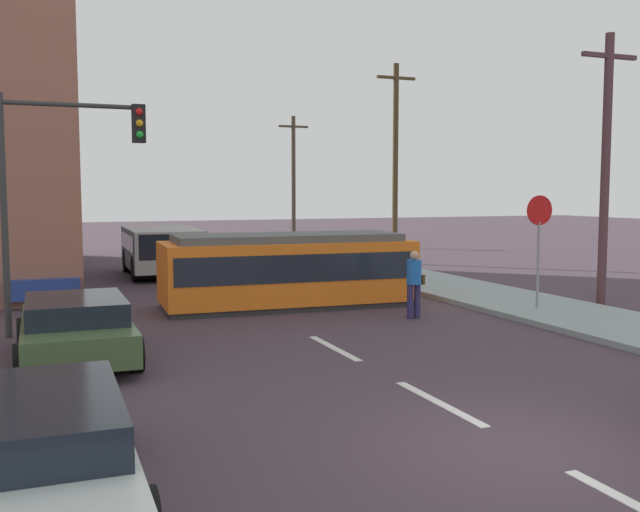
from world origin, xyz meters
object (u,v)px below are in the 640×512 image
at_px(parked_sedan_near, 32,451).
at_px(parked_sedan_far, 41,277).
at_px(city_bus, 162,248).
at_px(traffic_light_mast, 62,168).
at_px(streetcar_tram, 287,269).
at_px(pedestrian_crossing, 414,280).
at_px(parked_sedan_mid, 76,327).
at_px(stop_sign, 539,228).
at_px(utility_pole_mid, 395,160).
at_px(parked_sedan_furthest, 53,259).
at_px(utility_pole_near, 606,165).
at_px(utility_pole_far, 294,178).

height_order(parked_sedan_near, parked_sedan_far, same).
relative_size(city_bus, traffic_light_mast, 1.00).
height_order(streetcar_tram, parked_sedan_near, streetcar_tram).
bearing_deg(pedestrian_crossing, parked_sedan_near, -137.06).
bearing_deg(parked_sedan_near, streetcar_tram, 59.81).
xyz_separation_m(parked_sedan_mid, stop_sign, (11.30, 1.13, 1.57)).
height_order(parked_sedan_near, utility_pole_mid, utility_pole_mid).
relative_size(parked_sedan_furthest, utility_pole_near, 0.63).
relative_size(city_bus, parked_sedan_near, 1.13).
relative_size(stop_sign, utility_pole_near, 0.39).
bearing_deg(pedestrian_crossing, parked_sedan_mid, -168.69).
relative_size(parked_sedan_mid, traffic_light_mast, 0.83).
bearing_deg(utility_pole_mid, parked_sedan_far, -159.59).
relative_size(parked_sedan_near, parked_sedan_far, 1.05).
distance_m(city_bus, parked_sedan_near, 20.13).
bearing_deg(utility_pole_mid, parked_sedan_furthest, 177.96).
relative_size(parked_sedan_furthest, traffic_light_mast, 0.90).
bearing_deg(parked_sedan_near, traffic_light_mast, 85.81).
distance_m(parked_sedan_furthest, utility_pole_near, 19.13).
xyz_separation_m(parked_sedan_far, utility_pole_far, (14.00, 17.41, 3.30)).
xyz_separation_m(parked_sedan_near, utility_pole_far, (14.21, 32.42, 3.30)).
relative_size(parked_sedan_near, stop_sign, 1.58).
bearing_deg(parked_sedan_mid, utility_pole_far, 62.52).
distance_m(pedestrian_crossing, parked_sedan_near, 11.88).
bearing_deg(utility_pole_far, streetcar_tram, -110.02).
relative_size(parked_sedan_far, parked_sedan_furthest, 0.94).
height_order(streetcar_tram, utility_pole_far, utility_pole_far).
bearing_deg(parked_sedan_furthest, streetcar_tram, -59.58).
height_order(city_bus, parked_sedan_mid, city_bus).
relative_size(streetcar_tram, pedestrian_crossing, 4.09).
bearing_deg(parked_sedan_far, parked_sedan_furthest, 85.47).
bearing_deg(utility_pole_near, pedestrian_crossing, 179.61).
distance_m(parked_sedan_mid, parked_sedan_far, 8.53).
bearing_deg(parked_sedan_far, stop_sign, -32.00).
height_order(traffic_light_mast, utility_pole_mid, utility_pole_mid).
xyz_separation_m(utility_pole_near, utility_pole_mid, (0.04, 12.31, 0.61)).
bearing_deg(city_bus, utility_pole_far, 52.68).
bearing_deg(city_bus, utility_pole_mid, 4.11).
height_order(pedestrian_crossing, stop_sign, stop_sign).
bearing_deg(utility_pole_far, parked_sedan_mid, -117.48).
distance_m(parked_sedan_mid, stop_sign, 11.47).
xyz_separation_m(utility_pole_near, utility_pole_far, (-0.31, 24.37, 0.08)).
height_order(streetcar_tram, stop_sign, stop_sign).
xyz_separation_m(stop_sign, traffic_light_mast, (-11.36, 1.55, 1.43)).
height_order(city_bus, stop_sign, stop_sign).
bearing_deg(parked_sedan_far, parked_sedan_mid, -86.50).
xyz_separation_m(parked_sedan_far, utility_pole_mid, (14.36, 5.34, 3.83)).
bearing_deg(streetcar_tram, city_bus, 102.91).
distance_m(city_bus, traffic_light_mast, 11.43).
xyz_separation_m(parked_sedan_mid, parked_sedan_far, (-0.52, 8.51, 0.00)).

